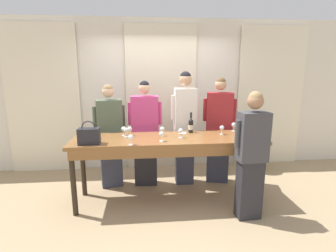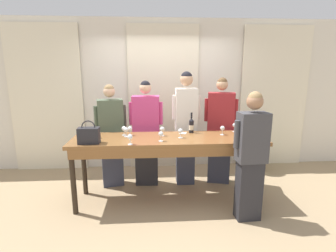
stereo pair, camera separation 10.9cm
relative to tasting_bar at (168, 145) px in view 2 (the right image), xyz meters
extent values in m
plane|color=tan|center=(0.00, 0.03, -0.86)|extent=(18.00, 18.00, 0.00)
cube|color=silver|center=(0.00, 1.48, 0.54)|extent=(12.00, 0.06, 2.80)
cube|color=#EFE5C6|center=(-2.15, 1.42, 0.49)|extent=(1.31, 0.03, 2.69)
cube|color=#EFE5C6|center=(0.00, 1.42, 0.49)|extent=(1.31, 0.03, 2.69)
cube|color=#EFE5C6|center=(2.15, 1.42, 0.49)|extent=(1.31, 0.03, 2.69)
cube|color=brown|center=(0.00, 0.03, 0.07)|extent=(2.69, 0.72, 0.05)
cube|color=brown|center=(0.00, -0.32, -0.01)|extent=(2.58, 0.03, 0.12)
cylinder|color=#2D2319|center=(-1.27, -0.26, -0.40)|extent=(0.07, 0.07, 0.91)
cylinder|color=#2D2319|center=(1.27, -0.26, -0.40)|extent=(0.07, 0.07, 0.91)
cylinder|color=#2D2319|center=(-1.27, 0.31, -0.40)|extent=(0.07, 0.07, 0.91)
cylinder|color=#2D2319|center=(1.27, 0.31, -0.40)|extent=(0.07, 0.07, 0.91)
cylinder|color=black|center=(0.36, 0.29, 0.19)|extent=(0.07, 0.07, 0.18)
cone|color=black|center=(0.36, 0.29, 0.30)|extent=(0.07, 0.07, 0.04)
cylinder|color=black|center=(0.36, 0.29, 0.36)|extent=(0.03, 0.03, 0.09)
cylinder|color=beige|center=(0.36, 0.29, 0.18)|extent=(0.07, 0.07, 0.07)
cube|color=#232328|center=(-1.04, -0.19, 0.20)|extent=(0.27, 0.14, 0.21)
torus|color=#232328|center=(-1.04, -0.19, 0.31)|extent=(0.18, 0.01, 0.18)
cylinder|color=white|center=(1.09, -0.05, 0.10)|extent=(0.06, 0.06, 0.00)
cylinder|color=white|center=(1.09, -0.05, 0.14)|extent=(0.01, 0.01, 0.07)
sphere|color=white|center=(1.09, -0.05, 0.20)|extent=(0.07, 0.07, 0.07)
cylinder|color=white|center=(-0.55, 0.19, 0.10)|extent=(0.06, 0.06, 0.00)
cylinder|color=white|center=(-0.55, 0.19, 0.14)|extent=(0.01, 0.01, 0.07)
sphere|color=white|center=(-0.55, 0.19, 0.20)|extent=(0.07, 0.07, 0.07)
cylinder|color=white|center=(-0.63, 0.20, 0.10)|extent=(0.06, 0.06, 0.00)
cylinder|color=white|center=(-0.63, 0.20, 0.14)|extent=(0.01, 0.01, 0.07)
sphere|color=white|center=(-0.63, 0.20, 0.20)|extent=(0.07, 0.07, 0.07)
cylinder|color=white|center=(-0.11, -0.16, 0.10)|extent=(0.06, 0.06, 0.00)
cylinder|color=white|center=(-0.11, -0.16, 0.14)|extent=(0.01, 0.01, 0.07)
sphere|color=white|center=(-0.11, -0.16, 0.20)|extent=(0.07, 0.07, 0.07)
sphere|color=maroon|center=(-0.11, -0.16, 0.19)|extent=(0.04, 0.04, 0.04)
cylinder|color=white|center=(-0.08, 0.13, 0.10)|extent=(0.06, 0.06, 0.00)
cylinder|color=white|center=(-0.08, 0.13, 0.14)|extent=(0.01, 0.01, 0.07)
sphere|color=white|center=(-0.08, 0.13, 0.20)|extent=(0.07, 0.07, 0.07)
sphere|color=maroon|center=(-0.08, 0.13, 0.19)|extent=(0.04, 0.04, 0.04)
cylinder|color=white|center=(-1.00, 0.07, 0.10)|extent=(0.06, 0.06, 0.00)
cylinder|color=white|center=(-1.00, 0.07, 0.14)|extent=(0.01, 0.01, 0.07)
sphere|color=white|center=(-1.00, 0.07, 0.20)|extent=(0.07, 0.07, 0.07)
cylinder|color=white|center=(-0.60, 0.12, 0.10)|extent=(0.06, 0.06, 0.00)
cylinder|color=white|center=(-0.60, 0.12, 0.14)|extent=(0.01, 0.01, 0.07)
sphere|color=white|center=(-0.60, 0.12, 0.20)|extent=(0.07, 0.07, 0.07)
sphere|color=maroon|center=(-0.60, 0.12, 0.19)|extent=(0.04, 0.04, 0.04)
cylinder|color=white|center=(-0.51, -0.28, 0.10)|extent=(0.06, 0.06, 0.00)
cylinder|color=white|center=(-0.51, -0.28, 0.14)|extent=(0.01, 0.01, 0.07)
sphere|color=white|center=(-0.51, -0.28, 0.20)|extent=(0.07, 0.07, 0.07)
sphere|color=maroon|center=(-0.51, -0.28, 0.19)|extent=(0.04, 0.04, 0.04)
cylinder|color=white|center=(1.04, 0.31, 0.10)|extent=(0.06, 0.06, 0.00)
cylinder|color=white|center=(1.04, 0.31, 0.14)|extent=(0.01, 0.01, 0.07)
sphere|color=white|center=(1.04, 0.31, 0.20)|extent=(0.07, 0.07, 0.07)
cylinder|color=white|center=(0.80, 0.13, 0.10)|extent=(0.06, 0.06, 0.00)
cylinder|color=white|center=(0.80, 0.13, 0.14)|extent=(0.01, 0.01, 0.07)
sphere|color=white|center=(0.80, 0.13, 0.20)|extent=(0.07, 0.07, 0.07)
cylinder|color=white|center=(1.20, -0.22, 0.10)|extent=(0.06, 0.06, 0.00)
cylinder|color=white|center=(1.20, -0.22, 0.14)|extent=(0.01, 0.01, 0.07)
sphere|color=white|center=(1.20, -0.22, 0.20)|extent=(0.07, 0.07, 0.07)
cylinder|color=white|center=(0.17, 0.00, 0.10)|extent=(0.06, 0.06, 0.00)
cylinder|color=white|center=(0.17, 0.00, 0.14)|extent=(0.01, 0.01, 0.07)
sphere|color=white|center=(0.17, 0.00, 0.20)|extent=(0.07, 0.07, 0.07)
sphere|color=maroon|center=(0.17, 0.00, 0.19)|extent=(0.04, 0.04, 0.04)
cube|color=white|center=(0.23, 0.26, 0.10)|extent=(0.13, 0.13, 0.00)
cube|color=#383D51|center=(-0.88, 0.62, -0.46)|extent=(0.37, 0.28, 0.80)
cube|color=#4C5B47|center=(-0.88, 0.62, 0.26)|extent=(0.43, 0.32, 0.63)
sphere|color=#DBAD89|center=(-0.88, 0.62, 0.70)|extent=(0.18, 0.18, 0.18)
sphere|color=#93754C|center=(-0.88, 0.62, 0.73)|extent=(0.16, 0.16, 0.16)
cylinder|color=#4C5B47|center=(-0.67, 0.66, 0.30)|extent=(0.08, 0.08, 0.35)
cylinder|color=#4C5B47|center=(-1.09, 0.57, 0.30)|extent=(0.08, 0.08, 0.35)
cube|color=#28282D|center=(-0.32, 0.62, -0.44)|extent=(0.37, 0.21, 0.83)
cube|color=#C63D7A|center=(-0.32, 0.62, 0.30)|extent=(0.44, 0.25, 0.65)
sphere|color=#DBAD89|center=(-0.32, 0.62, 0.75)|extent=(0.18, 0.18, 0.18)
sphere|color=black|center=(-0.32, 0.62, 0.78)|extent=(0.16, 0.16, 0.16)
cylinder|color=#C63D7A|center=(-0.08, 0.61, 0.35)|extent=(0.07, 0.07, 0.36)
cylinder|color=#C63D7A|center=(-0.55, 0.63, 0.35)|extent=(0.07, 0.07, 0.36)
cube|color=#383D51|center=(0.33, 0.62, -0.41)|extent=(0.29, 0.22, 0.89)
cube|color=silver|center=(0.33, 0.62, 0.39)|extent=(0.34, 0.26, 0.71)
sphere|color=tan|center=(0.33, 0.62, 0.88)|extent=(0.20, 0.20, 0.20)
sphere|color=black|center=(0.33, 0.62, 0.91)|extent=(0.18, 0.18, 0.18)
cylinder|color=silver|center=(0.52, 0.62, 0.44)|extent=(0.07, 0.07, 0.39)
cylinder|color=silver|center=(0.14, 0.62, 0.44)|extent=(0.07, 0.07, 0.39)
cube|color=#383D51|center=(0.90, 0.62, -0.43)|extent=(0.40, 0.27, 0.85)
cube|color=maroon|center=(0.90, 0.62, 0.33)|extent=(0.47, 0.31, 0.67)
sphere|color=tan|center=(0.90, 0.62, 0.80)|extent=(0.18, 0.18, 0.18)
sphere|color=brown|center=(0.90, 0.62, 0.83)|extent=(0.16, 0.16, 0.16)
cylinder|color=maroon|center=(1.13, 0.56, 0.38)|extent=(0.08, 0.08, 0.37)
cylinder|color=maroon|center=(0.67, 0.67, 0.38)|extent=(0.08, 0.08, 0.37)
cube|color=#28282D|center=(0.99, -0.52, -0.47)|extent=(0.31, 0.21, 0.78)
cube|color=#3D3D42|center=(0.99, -0.52, 0.23)|extent=(0.37, 0.25, 0.62)
sphere|color=#9E7051|center=(0.99, -0.52, 0.67)|extent=(0.20, 0.20, 0.20)
sphere|color=#93754C|center=(0.99, -0.52, 0.70)|extent=(0.17, 0.17, 0.17)
cylinder|color=#3D3D42|center=(0.79, -0.53, 0.28)|extent=(0.07, 0.07, 0.34)
cylinder|color=#3D3D42|center=(1.19, -0.51, 0.28)|extent=(0.07, 0.07, 0.34)
cylinder|color=#935B3D|center=(1.73, 1.05, -0.73)|extent=(0.21, 0.21, 0.26)
ellipsoid|color=#38753D|center=(1.73, 1.05, -0.33)|extent=(0.41, 0.41, 0.59)
camera|label=1|loc=(-0.35, -3.51, 1.05)|focal=28.00mm
camera|label=2|loc=(-0.24, -3.52, 1.05)|focal=28.00mm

